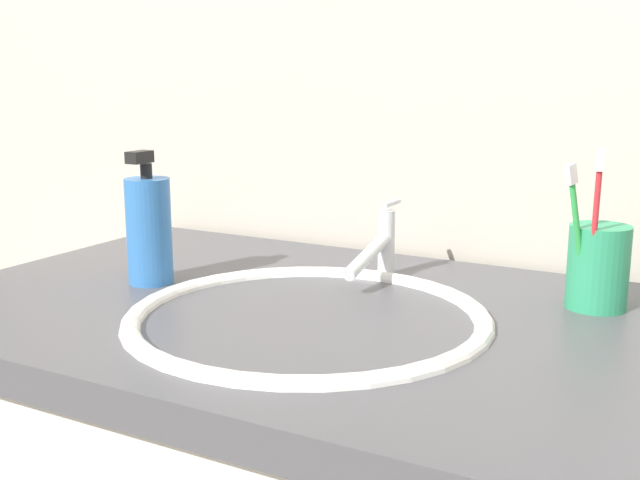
% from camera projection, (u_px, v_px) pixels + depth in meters
% --- Properties ---
extents(tiled_wall_back, '(2.25, 0.04, 2.40)m').
position_uv_depth(tiled_wall_back, '(440.00, 48.00, 1.20)').
color(tiled_wall_back, beige).
rests_on(tiled_wall_back, ground).
extents(sink_basin, '(0.44, 0.44, 0.10)m').
position_uv_depth(sink_basin, '(308.00, 346.00, 0.93)').
color(sink_basin, white).
rests_on(sink_basin, vanity_counter).
extents(faucet, '(0.02, 0.16, 0.11)m').
position_uv_depth(faucet, '(379.00, 247.00, 1.09)').
color(faucet, silver).
rests_on(faucet, sink_basin).
extents(toothbrush_cup, '(0.07, 0.07, 0.10)m').
position_uv_depth(toothbrush_cup, '(598.00, 267.00, 0.96)').
color(toothbrush_cup, '#2D9966').
rests_on(toothbrush_cup, vanity_counter).
extents(toothbrush_green, '(0.03, 0.05, 0.18)m').
position_uv_depth(toothbrush_green, '(577.00, 227.00, 0.92)').
color(toothbrush_green, green).
rests_on(toothbrush_green, toothbrush_cup).
extents(toothbrush_red, '(0.02, 0.04, 0.19)m').
position_uv_depth(toothbrush_red, '(595.00, 221.00, 0.91)').
color(toothbrush_red, red).
rests_on(toothbrush_red, toothbrush_cup).
extents(soap_dispenser, '(0.06, 0.06, 0.18)m').
position_uv_depth(soap_dispenser, '(149.00, 229.00, 1.07)').
color(soap_dispenser, '#3372BF').
rests_on(soap_dispenser, vanity_counter).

